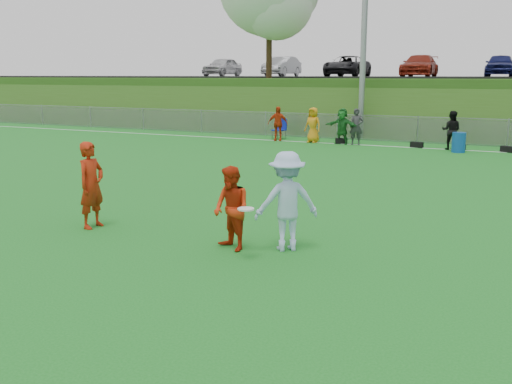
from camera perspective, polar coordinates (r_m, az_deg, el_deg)
The scene contains 15 objects.
ground at distance 9.88m, azimuth -3.54°, elevation -7.52°, with size 120.00×120.00×0.00m, color #16691A.
sideline_far at distance 26.77m, azimuth 15.08°, elevation 4.33°, with size 60.00×0.10×0.01m, color white.
fence at distance 28.66m, azimuth 15.85°, elevation 6.04°, with size 58.00×0.06×1.30m.
light_pole at distance 30.14m, azimuth 10.86°, elevation 18.08°, with size 1.20×0.40×12.15m.
berm at distance 39.49m, azimuth 18.51°, elevation 8.56°, with size 120.00×18.00×3.00m, color #305919.
parking_lot at distance 41.44m, azimuth 18.98°, elevation 10.79°, with size 120.00×12.00×0.10m, color black.
car_row at distance 40.59m, azimuth 17.22°, elevation 11.99°, with size 32.04×5.18×1.44m.
spectator_row at distance 27.30m, azimuth 9.25°, elevation 6.49°, with size 9.18×0.70×1.69m.
gear_bags at distance 26.73m, azimuth 16.88°, elevation 4.49°, with size 7.91×0.48×0.26m.
player_red_left at distance 12.65m, azimuth -16.13°, elevation 0.67°, with size 0.68×0.44×1.86m, color #A8220B.
player_red_center at distance 10.62m, azimuth -2.47°, elevation -1.67°, with size 0.77×0.60×1.59m, color red.
player_blue at distance 10.60m, azimuth 3.10°, elevation -0.94°, with size 1.20×0.69×1.87m, color #ABC5ED.
frisbee at distance 9.99m, azimuth -1.02°, elevation -1.71°, with size 0.30×0.30×0.03m.
recycling_bin at distance 25.65m, azimuth 19.61°, elevation 4.69°, with size 0.56×0.56×0.84m, color #0E4798.
camp_chair at distance 29.39m, azimuth 2.34°, elevation 5.93°, with size 0.66×0.67×1.02m.
Camera 1 is at (4.45, -8.20, 3.24)m, focal length 40.00 mm.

